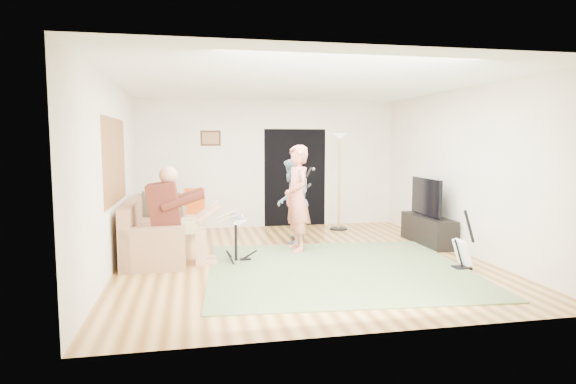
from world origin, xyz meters
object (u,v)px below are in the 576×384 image
object	(u,v)px
tv_cabinet	(428,230)
singer	(297,198)
guitar_spare	(463,252)
torchiere_lamp	(339,164)
television	(426,197)
dining_chair	(194,221)
sofa	(152,237)
drum_kit	(236,241)
guitarist	(292,201)

from	to	relation	value
tv_cabinet	singer	bearing A→B (deg)	-177.83
guitar_spare	torchiere_lamp	size ratio (longest dim) A/B	0.43
torchiere_lamp	tv_cabinet	bearing A→B (deg)	-55.13
singer	television	world-z (taller)	singer
guitar_spare	dining_chair	bearing A→B (deg)	141.61
sofa	torchiere_lamp	xyz separation A→B (m)	(3.64, 1.63, 1.07)
singer	torchiere_lamp	size ratio (longest dim) A/B	0.89
sofa	television	distance (m)	4.78
singer	guitar_spare	xyz separation A→B (m)	(2.10, -1.60, -0.64)
tv_cabinet	television	distance (m)	0.60
guitar_spare	drum_kit	bearing A→B (deg)	161.30
torchiere_lamp	guitar_spare	bearing A→B (deg)	-76.18
sofa	torchiere_lamp	bearing A→B (deg)	24.11
singer	guitar_spare	size ratio (longest dim) A/B	2.07
drum_kit	singer	bearing A→B (deg)	26.26
dining_chair	television	size ratio (longest dim) A/B	0.93
drum_kit	television	bearing A→B (deg)	10.19
guitarist	tv_cabinet	distance (m)	2.50
guitarist	guitar_spare	distance (m)	3.07
drum_kit	torchiere_lamp	xyz separation A→B (m)	(2.34, 2.28, 1.06)
sofa	drum_kit	world-z (taller)	sofa
guitarist	television	distance (m)	2.40
dining_chair	tv_cabinet	distance (m)	4.33
drum_kit	guitar_spare	distance (m)	3.35
tv_cabinet	drum_kit	bearing A→B (deg)	-169.95
sofa	guitarist	bearing A→B (deg)	11.79
drum_kit	dining_chair	world-z (taller)	dining_chair
sofa	singer	distance (m)	2.44
guitarist	torchiere_lamp	xyz separation A→B (m)	(1.23, 1.13, 0.61)
singer	guitarist	world-z (taller)	singer
torchiere_lamp	tv_cabinet	world-z (taller)	torchiere_lamp
tv_cabinet	sofa	bearing A→B (deg)	179.65
sofa	dining_chair	size ratio (longest dim) A/B	2.36
guitar_spare	television	xyz separation A→B (m)	(0.28, 1.69, 0.60)
drum_kit	torchiere_lamp	world-z (taller)	torchiere_lamp
television	tv_cabinet	bearing A→B (deg)	0.00
sofa	television	world-z (taller)	television
drum_kit	guitarist	world-z (taller)	guitarist
sofa	guitar_spare	xyz separation A→B (m)	(4.47, -1.72, -0.05)
singer	guitar_spare	bearing A→B (deg)	44.92
singer	sofa	bearing A→B (deg)	-100.67
dining_chair	guitarist	bearing A→B (deg)	-16.67
guitarist	dining_chair	xyz separation A→B (m)	(-1.74, 0.78, -0.43)
guitarist	sofa	bearing A→B (deg)	-58.84
guitar_spare	dining_chair	distance (m)	4.84
tv_cabinet	guitarist	bearing A→B (deg)	167.38
drum_kit	singer	size ratio (longest dim) A/B	0.40
singer	tv_cabinet	distance (m)	2.51
drum_kit	sofa	bearing A→B (deg)	153.42
singer	tv_cabinet	world-z (taller)	singer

